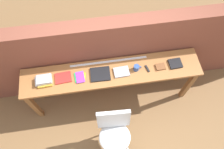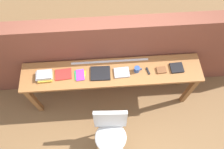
{
  "view_description": "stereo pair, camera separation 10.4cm",
  "coord_description": "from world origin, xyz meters",
  "px_view_note": "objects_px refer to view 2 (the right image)",
  "views": [
    {
      "loc": [
        -0.2,
        -1.09,
        3.53
      ],
      "look_at": [
        0.0,
        0.25,
        0.9
      ],
      "focal_mm": 35.0,
      "sensor_mm": 36.0,
      "label": 1
    },
    {
      "loc": [
        -0.09,
        -1.1,
        3.53
      ],
      "look_at": [
        0.0,
        0.25,
        0.9
      ],
      "focal_mm": 35.0,
      "sensor_mm": 36.0,
      "label": 2
    }
  ],
  "objects_px": {
    "book_stack_leftmost": "(45,76)",
    "leather_journal_brown": "(161,70)",
    "multitool_folded": "(148,71)",
    "magazine_cycling": "(63,74)",
    "book_open_centre": "(100,73)",
    "mug": "(137,69)",
    "book_repair_rightmost": "(177,68)",
    "chair_white_moulded": "(111,131)",
    "pamphlet_pile_colourful": "(80,75)"
  },
  "relations": [
    {
      "from": "book_stack_leftmost",
      "to": "leather_journal_brown",
      "type": "relative_size",
      "value": 1.76
    },
    {
      "from": "multitool_folded",
      "to": "magazine_cycling",
      "type": "bearing_deg",
      "value": 178.64
    },
    {
      "from": "book_stack_leftmost",
      "to": "book_open_centre",
      "type": "relative_size",
      "value": 0.85
    },
    {
      "from": "book_open_centre",
      "to": "leather_journal_brown",
      "type": "distance_m",
      "value": 0.84
    },
    {
      "from": "mug",
      "to": "book_repair_rightmost",
      "type": "distance_m",
      "value": 0.56
    },
    {
      "from": "magazine_cycling",
      "to": "leather_journal_brown",
      "type": "relative_size",
      "value": 1.67
    },
    {
      "from": "chair_white_moulded",
      "to": "leather_journal_brown",
      "type": "bearing_deg",
      "value": 43.13
    },
    {
      "from": "book_stack_leftmost",
      "to": "pamphlet_pile_colourful",
      "type": "xyz_separation_m",
      "value": [
        0.47,
        -0.0,
        -0.03
      ]
    },
    {
      "from": "book_repair_rightmost",
      "to": "chair_white_moulded",
      "type": "bearing_deg",
      "value": -145.62
    },
    {
      "from": "book_stack_leftmost",
      "to": "pamphlet_pile_colourful",
      "type": "distance_m",
      "value": 0.48
    },
    {
      "from": "book_stack_leftmost",
      "to": "mug",
      "type": "height_order",
      "value": "mug"
    },
    {
      "from": "pamphlet_pile_colourful",
      "to": "book_repair_rightmost",
      "type": "relative_size",
      "value": 1.03
    },
    {
      "from": "chair_white_moulded",
      "to": "book_repair_rightmost",
      "type": "distance_m",
      "value": 1.26
    },
    {
      "from": "leather_journal_brown",
      "to": "pamphlet_pile_colourful",
      "type": "bearing_deg",
      "value": 176.39
    },
    {
      "from": "multitool_folded",
      "to": "book_stack_leftmost",
      "type": "bearing_deg",
      "value": 179.72
    },
    {
      "from": "mug",
      "to": "multitool_folded",
      "type": "height_order",
      "value": "mug"
    },
    {
      "from": "pamphlet_pile_colourful",
      "to": "book_repair_rightmost",
      "type": "distance_m",
      "value": 1.33
    },
    {
      "from": "mug",
      "to": "multitool_folded",
      "type": "bearing_deg",
      "value": -5.91
    },
    {
      "from": "book_open_centre",
      "to": "book_repair_rightmost",
      "type": "distance_m",
      "value": 1.06
    },
    {
      "from": "mug",
      "to": "magazine_cycling",
      "type": "bearing_deg",
      "value": 179.33
    },
    {
      "from": "book_repair_rightmost",
      "to": "book_stack_leftmost",
      "type": "bearing_deg",
      "value": 178.05
    },
    {
      "from": "book_open_centre",
      "to": "magazine_cycling",
      "type": "bearing_deg",
      "value": 179.17
    },
    {
      "from": "pamphlet_pile_colourful",
      "to": "book_open_centre",
      "type": "distance_m",
      "value": 0.28
    },
    {
      "from": "mug",
      "to": "book_stack_leftmost",
      "type": "bearing_deg",
      "value": -179.59
    },
    {
      "from": "book_stack_leftmost",
      "to": "pamphlet_pile_colourful",
      "type": "bearing_deg",
      "value": -0.29
    },
    {
      "from": "book_stack_leftmost",
      "to": "book_open_centre",
      "type": "bearing_deg",
      "value": 0.05
    },
    {
      "from": "pamphlet_pile_colourful",
      "to": "leather_journal_brown",
      "type": "distance_m",
      "value": 1.12
    },
    {
      "from": "book_stack_leftmost",
      "to": "magazine_cycling",
      "type": "relative_size",
      "value": 1.05
    },
    {
      "from": "book_stack_leftmost",
      "to": "mug",
      "type": "xyz_separation_m",
      "value": [
        1.25,
        0.01,
        0.0
      ]
    },
    {
      "from": "pamphlet_pile_colourful",
      "to": "book_open_centre",
      "type": "bearing_deg",
      "value": 0.63
    },
    {
      "from": "magazine_cycling",
      "to": "pamphlet_pile_colourful",
      "type": "height_order",
      "value": "magazine_cycling"
    },
    {
      "from": "mug",
      "to": "multitool_folded",
      "type": "xyz_separation_m",
      "value": [
        0.15,
        -0.02,
        -0.04
      ]
    },
    {
      "from": "magazine_cycling",
      "to": "book_repair_rightmost",
      "type": "height_order",
      "value": "book_repair_rightmost"
    },
    {
      "from": "magazine_cycling",
      "to": "book_open_centre",
      "type": "bearing_deg",
      "value": -6.07
    },
    {
      "from": "magazine_cycling",
      "to": "mug",
      "type": "height_order",
      "value": "mug"
    },
    {
      "from": "book_open_centre",
      "to": "multitool_folded",
      "type": "xyz_separation_m",
      "value": [
        0.66,
        -0.01,
        -0.0
      ]
    },
    {
      "from": "magazine_cycling",
      "to": "book_repair_rightmost",
      "type": "xyz_separation_m",
      "value": [
        1.56,
        -0.01,
        0.0
      ]
    },
    {
      "from": "book_repair_rightmost",
      "to": "leather_journal_brown",
      "type": "bearing_deg",
      "value": -177.17
    },
    {
      "from": "book_open_centre",
      "to": "multitool_folded",
      "type": "height_order",
      "value": "book_open_centre"
    },
    {
      "from": "chair_white_moulded",
      "to": "magazine_cycling",
      "type": "height_order",
      "value": "magazine_cycling"
    },
    {
      "from": "magazine_cycling",
      "to": "chair_white_moulded",
      "type": "bearing_deg",
      "value": -54.66
    },
    {
      "from": "multitool_folded",
      "to": "leather_journal_brown",
      "type": "distance_m",
      "value": 0.18
    },
    {
      "from": "pamphlet_pile_colourful",
      "to": "book_open_centre",
      "type": "relative_size",
      "value": 0.68
    },
    {
      "from": "pamphlet_pile_colourful",
      "to": "leather_journal_brown",
      "type": "bearing_deg",
      "value": -0.23
    },
    {
      "from": "book_stack_leftmost",
      "to": "book_open_centre",
      "type": "xyz_separation_m",
      "value": [
        0.75,
        0.0,
        -0.03
      ]
    },
    {
      "from": "chair_white_moulded",
      "to": "leather_journal_brown",
      "type": "relative_size",
      "value": 6.86
    },
    {
      "from": "book_stack_leftmost",
      "to": "book_repair_rightmost",
      "type": "relative_size",
      "value": 1.3
    },
    {
      "from": "mug",
      "to": "leather_journal_brown",
      "type": "distance_m",
      "value": 0.34
    },
    {
      "from": "book_open_centre",
      "to": "book_stack_leftmost",
      "type": "bearing_deg",
      "value": -178.52
    },
    {
      "from": "magazine_cycling",
      "to": "book_open_centre",
      "type": "distance_m",
      "value": 0.5
    }
  ]
}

